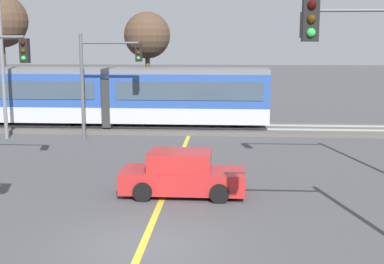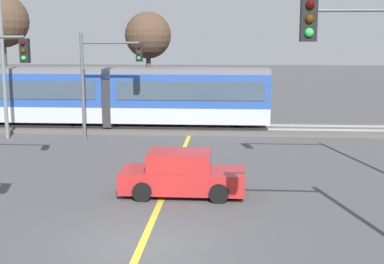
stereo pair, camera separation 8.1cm
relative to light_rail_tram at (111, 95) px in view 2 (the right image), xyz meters
name	(u,v)px [view 2 (the right image)]	position (x,y,z in m)	size (l,w,h in m)	color
ground_plane	(141,246)	(4.78, -17.91, -2.05)	(200.00, 200.00, 0.00)	#474749
track_bed	(192,129)	(4.78, 0.01, -1.96)	(120.00, 4.00, 0.18)	#56514C
rail_near	(191,128)	(4.78, -0.71, -1.82)	(120.00, 0.08, 0.10)	#939399
rail_far	(193,124)	(4.78, 0.73, -1.82)	(120.00, 0.08, 0.10)	#939399
light_rail_tram	(111,95)	(0.00, 0.00, 0.00)	(18.50, 2.64, 3.43)	#B7BAC1
lane_centre_line	(171,178)	(4.78, -11.05, -2.05)	(0.20, 18.12, 0.01)	gold
sedan_crossing	(182,175)	(5.41, -13.23, -1.35)	(4.21, 1.94, 1.52)	#B22323
traffic_light_far_left	(103,71)	(0.45, -3.52, 1.59)	(3.25, 0.38, 5.57)	#515459
traffic_light_mid_right	(378,64)	(12.24, -11.33, 2.36)	(4.25, 0.38, 6.57)	#515459
street_lamp_west	(6,51)	(-4.68, -3.43, 2.63)	(2.28, 0.28, 8.19)	slate
bare_tree_far_west	(2,22)	(-8.14, 4.25, 4.37)	(3.51, 3.51, 8.22)	brown
bare_tree_west	(148,36)	(1.39, 5.60, 3.44)	(3.14, 3.14, 7.11)	brown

